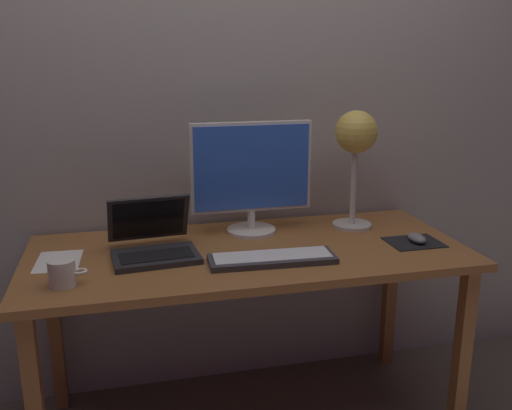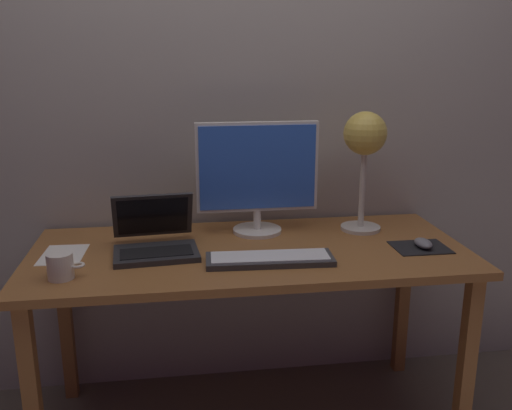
{
  "view_description": "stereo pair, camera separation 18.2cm",
  "coord_description": "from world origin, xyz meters",
  "px_view_note": "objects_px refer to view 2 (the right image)",
  "views": [
    {
      "loc": [
        -0.43,
        -1.9,
        1.44
      ],
      "look_at": [
        0.02,
        -0.05,
        0.92
      ],
      "focal_mm": 39.39,
      "sensor_mm": 36.0,
      "label": 1
    },
    {
      "loc": [
        -0.25,
        -1.94,
        1.44
      ],
      "look_at": [
        0.02,
        -0.05,
        0.92
      ],
      "focal_mm": 39.39,
      "sensor_mm": 36.0,
      "label": 2
    }
  ],
  "objects_px": {
    "desk_lamp": "(365,142)",
    "coffee_mug": "(61,266)",
    "monitor": "(257,173)",
    "laptop": "(155,235)",
    "keyboard_main": "(270,259)",
    "mouse": "(423,243)"
  },
  "relations": [
    {
      "from": "monitor",
      "to": "mouse",
      "type": "xyz_separation_m",
      "value": [
        0.58,
        -0.28,
        -0.22
      ]
    },
    {
      "from": "monitor",
      "to": "coffee_mug",
      "type": "distance_m",
      "value": 0.81
    },
    {
      "from": "keyboard_main",
      "to": "desk_lamp",
      "type": "height_order",
      "value": "desk_lamp"
    },
    {
      "from": "monitor",
      "to": "laptop",
      "type": "xyz_separation_m",
      "value": [
        -0.4,
        -0.15,
        -0.18
      ]
    },
    {
      "from": "monitor",
      "to": "desk_lamp",
      "type": "relative_size",
      "value": 1.0
    },
    {
      "from": "mouse",
      "to": "coffee_mug",
      "type": "bearing_deg",
      "value": -175.31
    },
    {
      "from": "mouse",
      "to": "coffee_mug",
      "type": "relative_size",
      "value": 0.81
    },
    {
      "from": "monitor",
      "to": "laptop",
      "type": "distance_m",
      "value": 0.47
    },
    {
      "from": "laptop",
      "to": "coffee_mug",
      "type": "height_order",
      "value": "laptop"
    },
    {
      "from": "desk_lamp",
      "to": "coffee_mug",
      "type": "xyz_separation_m",
      "value": [
        -1.11,
        -0.36,
        -0.32
      ]
    },
    {
      "from": "keyboard_main",
      "to": "laptop",
      "type": "xyz_separation_m",
      "value": [
        -0.4,
        0.18,
        0.04
      ]
    },
    {
      "from": "desk_lamp",
      "to": "coffee_mug",
      "type": "height_order",
      "value": "desk_lamp"
    },
    {
      "from": "desk_lamp",
      "to": "laptop",
      "type": "bearing_deg",
      "value": -171.38
    },
    {
      "from": "desk_lamp",
      "to": "coffee_mug",
      "type": "relative_size",
      "value": 4.06
    },
    {
      "from": "laptop",
      "to": "mouse",
      "type": "bearing_deg",
      "value": -7.35
    },
    {
      "from": "laptop",
      "to": "mouse",
      "type": "height_order",
      "value": "laptop"
    },
    {
      "from": "monitor",
      "to": "desk_lamp",
      "type": "xyz_separation_m",
      "value": [
        0.42,
        -0.03,
        0.12
      ]
    },
    {
      "from": "desk_lamp",
      "to": "mouse",
      "type": "relative_size",
      "value": 5.0
    },
    {
      "from": "keyboard_main",
      "to": "coffee_mug",
      "type": "xyz_separation_m",
      "value": [
        -0.68,
        -0.05,
        0.03
      ]
    },
    {
      "from": "laptop",
      "to": "coffee_mug",
      "type": "relative_size",
      "value": 2.73
    },
    {
      "from": "coffee_mug",
      "to": "mouse",
      "type": "bearing_deg",
      "value": 4.69
    },
    {
      "from": "keyboard_main",
      "to": "coffee_mug",
      "type": "bearing_deg",
      "value": -176.1
    }
  ]
}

